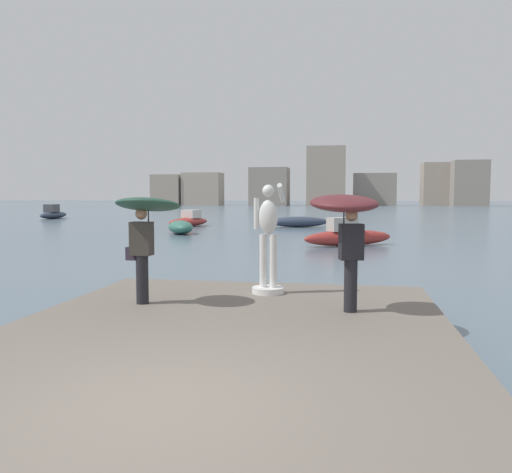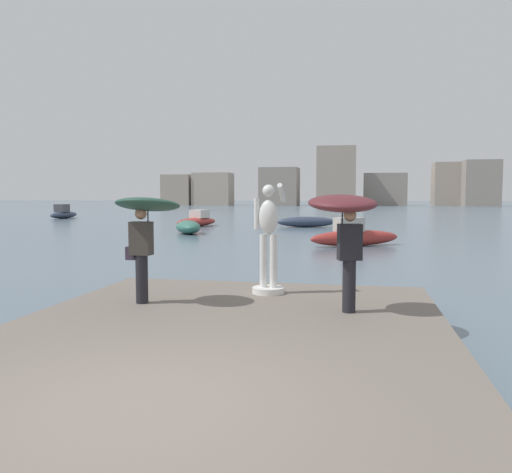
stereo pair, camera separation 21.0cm
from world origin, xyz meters
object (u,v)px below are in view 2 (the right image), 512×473
object	(u,v)px
onlooker_left	(146,218)
boat_rightward	(188,227)
statue_white_figure	(268,244)
boat_near	(354,236)
onlooker_right	(344,216)
boat_leftward	(307,222)
boat_far	(197,221)
boat_mid	(63,214)

from	to	relation	value
onlooker_left	boat_rightward	world-z (taller)	onlooker_left
statue_white_figure	boat_near	distance (m)	14.61
onlooker_right	statue_white_figure	bearing A→B (deg)	136.67
boat_leftward	onlooker_left	bearing A→B (deg)	-90.05
boat_far	boat_leftward	xyz separation A→B (m)	(8.38, 0.45, -0.04)
onlooker_left	onlooker_right	xyz separation A→B (m)	(3.52, -0.06, 0.07)
onlooker_left	onlooker_right	bearing A→B (deg)	-0.97
boat_near	onlooker_right	bearing A→B (deg)	-90.34
statue_white_figure	boat_rightward	xyz separation A→B (m)	(-8.54, 20.63, -0.97)
onlooker_left	boat_leftward	bearing A→B (deg)	89.95
boat_near	boat_far	world-z (taller)	boat_near
onlooker_left	statue_white_figure	bearing A→B (deg)	34.28
onlooker_right	boat_mid	distance (m)	50.03
onlooker_right	boat_leftward	world-z (taller)	onlooker_right
boat_leftward	boat_rightward	bearing A→B (deg)	-129.03
statue_white_figure	boat_leftward	world-z (taller)	statue_white_figure
statue_white_figure	boat_far	bearing A→B (deg)	110.11
boat_leftward	boat_rightward	world-z (taller)	boat_rightward
boat_far	boat_mid	bearing A→B (deg)	149.14
boat_leftward	boat_rightward	distance (m)	10.42
boat_far	boat_leftward	bearing A→B (deg)	3.07
boat_mid	boat_rightward	xyz separation A→B (m)	(19.55, -18.25, -0.09)
onlooker_right	boat_leftward	distance (m)	30.40
statue_white_figure	boat_mid	size ratio (longest dim) A/B	0.46
boat_near	statue_white_figure	bearing A→B (deg)	-96.33
boat_near	boat_far	distance (m)	18.25
boat_leftward	boat_near	bearing A→B (deg)	-75.86
onlooker_right	boat_rightward	xyz separation A→B (m)	(-10.05, 22.06, -1.59)
onlooker_left	boat_near	xyz separation A→B (m)	(3.61, 15.86, -1.47)
statue_white_figure	boat_leftward	size ratio (longest dim) A/B	0.48
boat_rightward	boat_far	bearing A→B (deg)	103.34
boat_mid	boat_far	size ratio (longest dim) A/B	1.02
onlooker_left	boat_near	world-z (taller)	onlooker_left
statue_white_figure	boat_near	xyz separation A→B (m)	(1.61, 14.49, -0.91)
onlooker_left	boat_near	bearing A→B (deg)	77.17
boat_near	boat_mid	world-z (taller)	boat_mid
boat_near	boat_leftward	world-z (taller)	boat_near
statue_white_figure	boat_rightward	bearing A→B (deg)	112.49
boat_far	boat_rightward	distance (m)	7.86
boat_mid	boat_leftward	xyz separation A→B (m)	(26.11, -10.15, -0.11)
boat_mid	boat_rightward	world-z (taller)	boat_mid
statue_white_figure	onlooker_left	distance (m)	2.49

